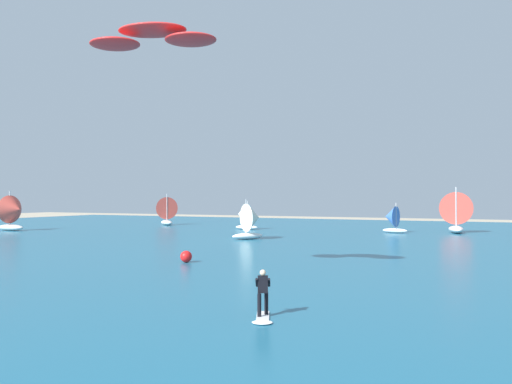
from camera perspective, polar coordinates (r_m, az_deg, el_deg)
The scene contains 10 objects.
ocean at distance 51.84m, azimuth 14.94°, elevation -5.35°, with size 160.00×90.00×0.10m, color #1E607F.
kitesurfer at distance 17.99m, azimuth 0.77°, elevation -12.25°, with size 1.29×2.02×1.67m.
kite at distance 26.71m, azimuth -11.70°, elevation 16.83°, with size 6.89×3.72×1.00m.
sailboat_far_left at distance 51.26m, azimuth -0.49°, elevation -3.29°, with size 3.45×3.66×4.07m.
sailboat_far_right at distance 62.46m, azimuth 15.12°, elevation -2.98°, with size 3.19×2.77×3.61m.
sailboat_trailing at distance 79.18m, azimuth -10.22°, elevation -2.09°, with size 4.33×4.18×4.84m.
sailboat_center_horizon at distance 71.10m, azimuth -25.77°, elevation -2.11°, with size 4.30×3.62×5.08m.
sailboat_mid_left at distance 66.65m, azimuth -1.43°, elevation -2.78°, with size 3.22×2.71×3.81m.
sailboat_outermost at distance 65.36m, azimuth 21.67°, elevation -2.09°, with size 4.20×4.85×5.50m.
marker_buoy at distance 33.27m, azimuth -7.94°, elevation -7.27°, with size 0.76×0.76×0.76m, color red.
Camera 1 is at (9.01, 0.79, 4.32)m, focal length 35.24 mm.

